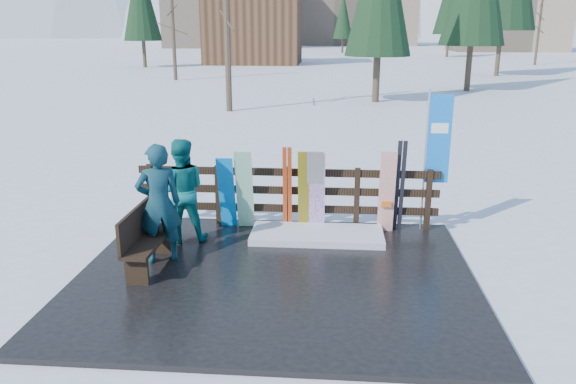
# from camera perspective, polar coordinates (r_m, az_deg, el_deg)

# --- Properties ---
(ground) EXTENTS (700.00, 700.00, 0.00)m
(ground) POSITION_cam_1_polar(r_m,az_deg,el_deg) (8.66, -1.33, -8.85)
(ground) COLOR white
(ground) RESTS_ON ground
(deck) EXTENTS (6.00, 5.00, 0.08)m
(deck) POSITION_cam_1_polar(r_m,az_deg,el_deg) (8.64, -1.33, -8.61)
(deck) COLOR black
(deck) RESTS_ON ground
(fence) EXTENTS (5.60, 0.10, 1.15)m
(fence) POSITION_cam_1_polar(r_m,az_deg,el_deg) (10.45, -0.11, -0.05)
(fence) COLOR black
(fence) RESTS_ON deck
(snow_patch) EXTENTS (2.34, 1.00, 0.12)m
(snow_patch) POSITION_cam_1_polar(r_m,az_deg,el_deg) (10.04, 2.97, -4.37)
(snow_patch) COLOR white
(snow_patch) RESTS_ON deck
(bench) EXTENTS (0.41, 1.50, 0.97)m
(bench) POSITION_cam_1_polar(r_m,az_deg,el_deg) (8.94, -14.43, -4.43)
(bench) COLOR black
(bench) RESTS_ON deck
(snowboard_0) EXTENTS (0.30, 0.38, 1.39)m
(snowboard_0) POSITION_cam_1_polar(r_m,az_deg,el_deg) (10.38, -6.24, -0.08)
(snowboard_0) COLOR #0789EC
(snowboard_0) RESTS_ON deck
(snowboard_1) EXTENTS (0.31, 0.35, 1.51)m
(snowboard_1) POSITION_cam_1_polar(r_m,az_deg,el_deg) (10.31, -4.44, 0.20)
(snowboard_1) COLOR white
(snowboard_1) RESTS_ON deck
(snowboard_2) EXTENTS (0.26, 0.29, 1.52)m
(snowboard_2) POSITION_cam_1_polar(r_m,az_deg,el_deg) (10.19, 1.75, 0.09)
(snowboard_2) COLOR gold
(snowboard_2) RESTS_ON deck
(snowboard_3) EXTENTS (0.29, 0.27, 1.49)m
(snowboard_3) POSITION_cam_1_polar(r_m,az_deg,el_deg) (10.19, 2.96, -0.00)
(snowboard_3) COLOR white
(snowboard_3) RESTS_ON deck
(snowboard_4) EXTENTS (0.29, 0.29, 1.52)m
(snowboard_4) POSITION_cam_1_polar(r_m,az_deg,el_deg) (10.19, 2.77, 0.08)
(snowboard_4) COLOR black
(snowboard_4) RESTS_ON deck
(snowboard_5) EXTENTS (0.29, 0.23, 1.54)m
(snowboard_5) POSITION_cam_1_polar(r_m,az_deg,el_deg) (10.23, 10.01, -0.04)
(snowboard_5) COLOR white
(snowboard_5) RESTS_ON deck
(ski_pair_a) EXTENTS (0.16, 0.17, 1.57)m
(ski_pair_a) POSITION_cam_1_polar(r_m,az_deg,el_deg) (10.28, -0.07, 0.37)
(ski_pair_a) COLOR #AD3915
(ski_pair_a) RESTS_ON deck
(ski_pair_b) EXTENTS (0.17, 0.26, 1.72)m
(ski_pair_b) POSITION_cam_1_polar(r_m,az_deg,el_deg) (10.29, 11.28, 0.54)
(ski_pair_b) COLOR black
(ski_pair_b) RESTS_ON deck
(rental_flag) EXTENTS (0.45, 0.04, 2.60)m
(rental_flag) POSITION_cam_1_polar(r_m,az_deg,el_deg) (10.41, 14.76, 4.70)
(rental_flag) COLOR silver
(rental_flag) RESTS_ON deck
(person_front) EXTENTS (0.83, 0.71, 1.92)m
(person_front) POSITION_cam_1_polar(r_m,az_deg,el_deg) (9.01, -12.99, -1.17)
(person_front) COLOR #155452
(person_front) RESTS_ON deck
(person_back) EXTENTS (1.01, 0.87, 1.81)m
(person_back) POSITION_cam_1_polar(r_m,az_deg,el_deg) (9.87, -10.82, 0.16)
(person_back) COLOR #0E6F6D
(person_back) RESTS_ON deck
(trees) EXTENTS (41.99, 68.70, 14.25)m
(trees) POSITION_cam_1_polar(r_m,az_deg,el_deg) (57.13, 10.06, 18.20)
(trees) COLOR #382B1E
(trees) RESTS_ON ground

